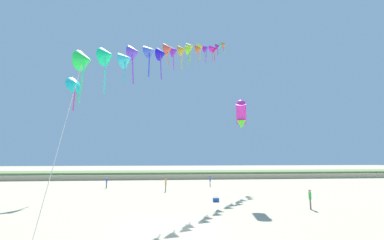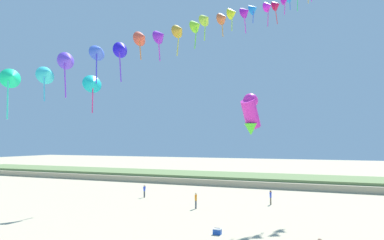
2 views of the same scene
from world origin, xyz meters
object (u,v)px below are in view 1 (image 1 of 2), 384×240
Objects in this scene: person_far_left at (310,198)px; large_kite_low_lead at (241,113)px; large_kite_mid_trail at (75,84)px; beach_cooler at (216,199)px; person_near_right at (107,182)px; person_mid_center at (210,180)px; person_near_left at (166,184)px.

large_kite_low_lead is at bearing 138.04° from person_far_left.
beach_cooler is at bearing -20.76° from large_kite_mid_trail.
large_kite_low_lead is at bearing -10.03° from beach_cooler.
person_far_left is at bearing -32.27° from beach_cooler.
person_near_right is 26.12m from person_far_left.
large_kite_low_lead is (15.64, -12.74, 7.80)m from person_near_right.
person_mid_center is at bearing 106.85° from person_far_left.
person_far_left reaches higher than person_near_left.
person_near_right reaches higher than beach_cooler.
large_kite_low_lead reaches higher than person_near_right.
person_near_left is 1.06× the size of person_near_right.
large_kite_mid_trail reaches higher than large_kite_low_lead.
beach_cooler is (13.03, -12.27, -0.65)m from person_near_right.
person_near_left is at bearing 133.26° from person_far_left.
large_kite_mid_trail is at bearing 160.68° from large_kite_low_lead.
large_kite_low_lead is 5.04× the size of beach_cooler.
person_near_left is 16.52m from large_kite_mid_trail.
beach_cooler is (15.91, -6.03, -12.77)m from large_kite_mid_trail.
person_near_left is 1.06× the size of person_mid_center.
large_kite_low_lead reaches higher than person_mid_center.
large_kite_mid_trail is at bearing -157.89° from person_mid_center.
large_kite_mid_trail is (-18.52, 6.49, 4.31)m from large_kite_low_lead.
person_far_left is 2.78× the size of beach_cooler.
person_near_right is at bearing 140.84° from large_kite_low_lead.
person_far_left is at bearing -39.80° from person_near_right.
large_kite_mid_trail reaches higher than person_mid_center.
large_kite_low_lead reaches higher than person_near_left.
large_kite_mid_trail reaches higher than person_near_left.
person_near_right is at bearing 65.21° from large_kite_mid_trail.
person_far_left is (5.34, -17.63, 0.07)m from person_mid_center.
person_near_right is (-8.19, 4.09, -0.05)m from person_near_left.
large_kite_low_lead is at bearing -86.18° from person_mid_center.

